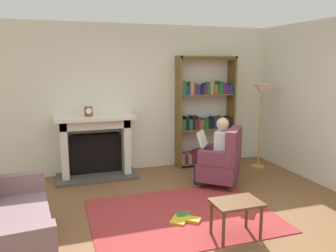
{
  "coord_description": "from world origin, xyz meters",
  "views": [
    {
      "loc": [
        -1.51,
        -3.64,
        2.0
      ],
      "look_at": [
        0.1,
        1.2,
        1.05
      ],
      "focal_mm": 36.11,
      "sensor_mm": 36.0,
      "label": 1
    }
  ],
  "objects_px": {
    "bookshelf": "(205,116)",
    "fireplace": "(95,144)",
    "mantel_clock": "(89,112)",
    "floor_lamp": "(261,97)",
    "seated_reader": "(216,149)",
    "sofa_floral": "(9,226)",
    "side_table": "(236,207)",
    "armchair_reading": "(223,161)"
  },
  "relations": [
    {
      "from": "fireplace",
      "to": "armchair_reading",
      "type": "height_order",
      "value": "fireplace"
    },
    {
      "from": "mantel_clock",
      "to": "floor_lamp",
      "type": "xyz_separation_m",
      "value": [
        3.16,
        -0.37,
        0.19
      ]
    },
    {
      "from": "mantel_clock",
      "to": "armchair_reading",
      "type": "distance_m",
      "value": 2.4
    },
    {
      "from": "sofa_floral",
      "to": "floor_lamp",
      "type": "bearing_deg",
      "value": -71.8
    },
    {
      "from": "mantel_clock",
      "to": "seated_reader",
      "type": "height_order",
      "value": "mantel_clock"
    },
    {
      "from": "mantel_clock",
      "to": "side_table",
      "type": "bearing_deg",
      "value": -62.24
    },
    {
      "from": "mantel_clock",
      "to": "sofa_floral",
      "type": "xyz_separation_m",
      "value": [
        -1.05,
        -2.2,
        -0.87
      ]
    },
    {
      "from": "fireplace",
      "to": "armchair_reading",
      "type": "relative_size",
      "value": 1.43
    },
    {
      "from": "fireplace",
      "to": "bookshelf",
      "type": "bearing_deg",
      "value": 0.96
    },
    {
      "from": "mantel_clock",
      "to": "fireplace",
      "type": "bearing_deg",
      "value": 44.37
    },
    {
      "from": "bookshelf",
      "to": "side_table",
      "type": "distance_m",
      "value": 2.96
    },
    {
      "from": "mantel_clock",
      "to": "floor_lamp",
      "type": "relative_size",
      "value": 0.1
    },
    {
      "from": "mantel_clock",
      "to": "sofa_floral",
      "type": "bearing_deg",
      "value": -115.57
    },
    {
      "from": "fireplace",
      "to": "side_table",
      "type": "relative_size",
      "value": 2.47
    },
    {
      "from": "fireplace",
      "to": "floor_lamp",
      "type": "distance_m",
      "value": 3.19
    },
    {
      "from": "bookshelf",
      "to": "fireplace",
      "type": "bearing_deg",
      "value": -179.04
    },
    {
      "from": "bookshelf",
      "to": "side_table",
      "type": "xyz_separation_m",
      "value": [
        -0.86,
        -2.76,
        -0.61
      ]
    },
    {
      "from": "mantel_clock",
      "to": "side_table",
      "type": "relative_size",
      "value": 0.29
    },
    {
      "from": "side_table",
      "to": "floor_lamp",
      "type": "relative_size",
      "value": 0.34
    },
    {
      "from": "side_table",
      "to": "floor_lamp",
      "type": "distance_m",
      "value": 3.04
    },
    {
      "from": "mantel_clock",
      "to": "bookshelf",
      "type": "xyz_separation_m",
      "value": [
        2.24,
        0.14,
        -0.2
      ]
    },
    {
      "from": "armchair_reading",
      "to": "floor_lamp",
      "type": "bearing_deg",
      "value": 160.45
    },
    {
      "from": "seated_reader",
      "to": "sofa_floral",
      "type": "xyz_separation_m",
      "value": [
        -2.98,
        -1.22,
        -0.3
      ]
    },
    {
      "from": "seated_reader",
      "to": "side_table",
      "type": "relative_size",
      "value": 2.04
    },
    {
      "from": "bookshelf",
      "to": "floor_lamp",
      "type": "height_order",
      "value": "bookshelf"
    },
    {
      "from": "fireplace",
      "to": "bookshelf",
      "type": "xyz_separation_m",
      "value": [
        2.14,
        0.04,
        0.4
      ]
    },
    {
      "from": "bookshelf",
      "to": "armchair_reading",
      "type": "relative_size",
      "value": 2.2
    },
    {
      "from": "seated_reader",
      "to": "sofa_floral",
      "type": "bearing_deg",
      "value": -28.5
    },
    {
      "from": "bookshelf",
      "to": "sofa_floral",
      "type": "relative_size",
      "value": 1.21
    },
    {
      "from": "sofa_floral",
      "to": "bookshelf",
      "type": "bearing_deg",
      "value": -59.96
    },
    {
      "from": "seated_reader",
      "to": "mantel_clock",
      "type": "bearing_deg",
      "value": -77.83
    },
    {
      "from": "bookshelf",
      "to": "seated_reader",
      "type": "relative_size",
      "value": 1.87
    },
    {
      "from": "mantel_clock",
      "to": "seated_reader",
      "type": "xyz_separation_m",
      "value": [
        1.93,
        -0.99,
        -0.57
      ]
    },
    {
      "from": "bookshelf",
      "to": "sofa_floral",
      "type": "height_order",
      "value": "bookshelf"
    },
    {
      "from": "fireplace",
      "to": "floor_lamp",
      "type": "xyz_separation_m",
      "value": [
        3.05,
        -0.47,
        0.79
      ]
    },
    {
      "from": "floor_lamp",
      "to": "armchair_reading",
      "type": "bearing_deg",
      "value": -148.84
    },
    {
      "from": "fireplace",
      "to": "bookshelf",
      "type": "distance_m",
      "value": 2.18
    },
    {
      "from": "mantel_clock",
      "to": "sofa_floral",
      "type": "distance_m",
      "value": 2.59
    },
    {
      "from": "bookshelf",
      "to": "seated_reader",
      "type": "height_order",
      "value": "bookshelf"
    },
    {
      "from": "bookshelf",
      "to": "armchair_reading",
      "type": "height_order",
      "value": "bookshelf"
    },
    {
      "from": "bookshelf",
      "to": "side_table",
      "type": "bearing_deg",
      "value": -107.32
    },
    {
      "from": "mantel_clock",
      "to": "floor_lamp",
      "type": "bearing_deg",
      "value": -6.72
    }
  ]
}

